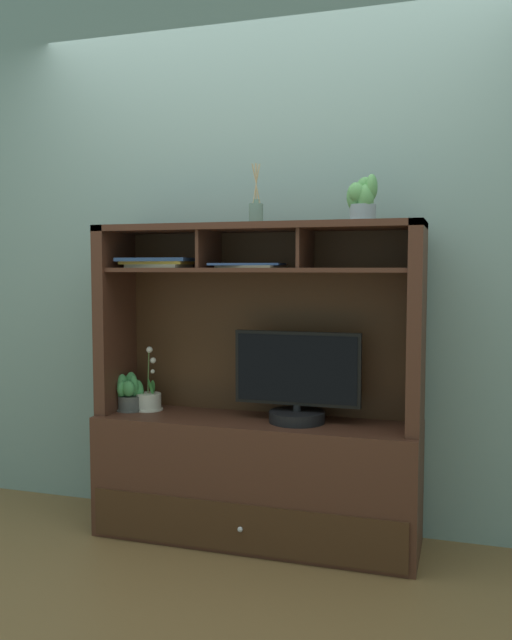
# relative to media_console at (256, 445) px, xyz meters

# --- Properties ---
(floor_plane) EXTENTS (6.00, 6.00, 0.02)m
(floor_plane) POSITION_rel_media_console_xyz_m (0.00, -0.01, -0.46)
(floor_plane) COLOR brown
(floor_plane) RESTS_ON ground
(back_wall) EXTENTS (6.00, 0.02, 2.80)m
(back_wall) POSITION_rel_media_console_xyz_m (0.00, 0.24, 0.95)
(back_wall) COLOR gray
(back_wall) RESTS_ON ground
(media_console) EXTENTS (1.53, 0.47, 1.49)m
(media_console) POSITION_rel_media_console_xyz_m (0.00, 0.00, 0.00)
(media_console) COLOR #46261B
(media_console) RESTS_ON ground
(tv_monitor) EXTENTS (0.59, 0.26, 0.42)m
(tv_monitor) POSITION_rel_media_console_xyz_m (0.20, -0.02, 0.30)
(tv_monitor) COLOR black
(tv_monitor) RESTS_ON media_console
(potted_orchid) EXTENTS (0.14, 0.14, 0.32)m
(potted_orchid) POSITION_rel_media_console_xyz_m (-0.57, 0.02, 0.18)
(potted_orchid) COLOR beige
(potted_orchid) RESTS_ON media_console
(potted_fern) EXTENTS (0.14, 0.14, 0.19)m
(potted_fern) POSITION_rel_media_console_xyz_m (-0.66, -0.02, 0.21)
(potted_fern) COLOR #494A47
(potted_fern) RESTS_ON media_console
(magazine_stack_left) EXTENTS (0.36, 0.20, 0.05)m
(magazine_stack_left) POSITION_rel_media_console_xyz_m (-0.48, -0.05, 0.87)
(magazine_stack_left) COLOR gray
(magazine_stack_left) RESTS_ON media_console
(magazine_stack_centre) EXTENTS (0.34, 0.25, 0.02)m
(magazine_stack_centre) POSITION_rel_media_console_xyz_m (-0.02, -0.03, 0.85)
(magazine_stack_centre) COLOR gray
(magazine_stack_centre) RESTS_ON media_console
(diffuser_bottle) EXTENTS (0.07, 0.07, 0.28)m
(diffuser_bottle) POSITION_rel_media_console_xyz_m (0.00, -0.01, 1.09)
(diffuser_bottle) COLOR slate
(diffuser_bottle) RESTS_ON media_console
(potted_succulent) EXTENTS (0.14, 0.13, 0.20)m
(potted_succulent) POSITION_rel_media_console_xyz_m (0.49, -0.04, 1.13)
(potted_succulent) COLOR gray
(potted_succulent) RESTS_ON media_console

